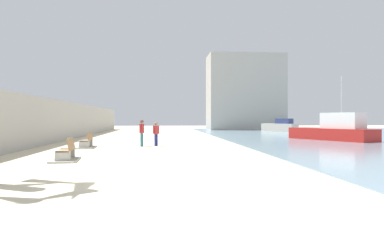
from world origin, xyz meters
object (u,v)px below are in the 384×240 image
object	(u,v)px
person_standing	(142,131)
boat_far_right	(342,126)
bench_near	(66,155)
bench_far	(86,144)
person_walking	(156,132)
boat_nearest	(280,126)
boat_mid_bay	(334,130)

from	to	relation	value
person_standing	boat_far_right	bearing A→B (deg)	42.98
bench_near	bench_far	bearing A→B (deg)	94.30
bench_far	boat_far_right	xyz separation A→B (m)	(30.05, 25.71, 0.46)
bench_far	person_walking	world-z (taller)	person_walking
person_standing	boat_nearest	bearing A→B (deg)	54.12
bench_near	boat_mid_bay	distance (m)	22.09
bench_far	boat_far_right	world-z (taller)	boat_far_right
person_standing	boat_nearest	size ratio (longest dim) A/B	0.34
boat_far_right	boat_mid_bay	size ratio (longest dim) A/B	1.01
boat_far_right	boat_nearest	world-z (taller)	boat_far_right
bench_near	boat_nearest	world-z (taller)	boat_nearest
boat_far_right	boat_mid_bay	world-z (taller)	boat_far_right
person_standing	boat_nearest	xyz separation A→B (m)	(17.46, 24.14, -0.30)
person_walking	person_standing	bearing A→B (deg)	-160.06
person_standing	boat_far_right	xyz separation A→B (m)	(26.70, 24.88, -0.33)
bench_near	boat_mid_bay	size ratio (longest dim) A/B	0.29
person_standing	boat_far_right	distance (m)	36.50
person_standing	boat_far_right	world-z (taller)	boat_far_right
boat_nearest	bench_near	bearing A→B (deg)	-122.65
person_walking	person_standing	world-z (taller)	person_standing
boat_mid_bay	bench_far	bearing A→B (deg)	-163.20
boat_mid_bay	boat_nearest	size ratio (longest dim) A/B	1.50
boat_far_right	person_walking	bearing A→B (deg)	-136.40
bench_near	person_walking	world-z (taller)	person_walking
bench_near	boat_far_right	bearing A→B (deg)	47.66
bench_far	boat_far_right	bearing A→B (deg)	40.55
person_walking	person_standing	distance (m)	0.98
person_walking	boat_mid_bay	xyz separation A→B (m)	(14.52, 4.52, -0.07)
bench_far	boat_far_right	distance (m)	39.55
boat_nearest	bench_far	bearing A→B (deg)	-129.81
person_walking	boat_nearest	xyz separation A→B (m)	(16.54, 23.81, -0.19)
boat_mid_bay	boat_nearest	world-z (taller)	boat_mid_bay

